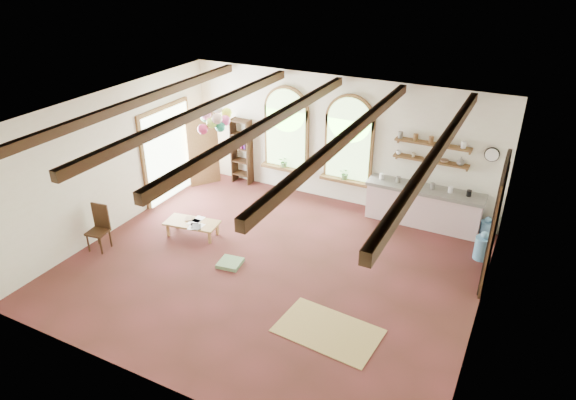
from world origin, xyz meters
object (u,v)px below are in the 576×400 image
Objects in this scene: kitchen_counter at (423,206)px; side_chair at (99,237)px; coffee_table at (192,224)px; balloon_cluster at (213,119)px.

side_chair reaches higher than kitchen_counter.
coffee_table is (-4.50, -2.88, -0.17)m from kitchen_counter.
kitchen_counter is 5.34m from coffee_table.
side_chair is 0.88× the size of balloon_cluster.
side_chair is at bearing -144.57° from kitchen_counter.
kitchen_counter reaches higher than coffee_table.
side_chair is 3.64m from balloon_cluster.
balloon_cluster is at bearing -162.40° from kitchen_counter.
side_chair is (-1.45, -1.36, -0.01)m from coffee_table.
side_chair is at bearing -136.97° from coffee_table.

